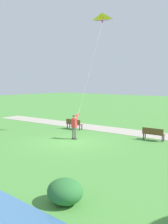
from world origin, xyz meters
name	(u,v)px	position (x,y,z in m)	size (l,w,h in m)	color
ground_plane	(72,142)	(0.00, 0.00, 0.00)	(120.00, 120.00, 0.00)	#4C8E3D
walkway_path	(136,133)	(-5.43, 2.00, 0.01)	(2.40, 32.00, 0.02)	#ADA393
person_kite_flyer	(74,125)	(-0.69, -0.36, 1.05)	(0.62, 0.52, 1.83)	#232328
flying_kite	(102,19)	(-3.30, 0.06, 8.66)	(2.72, 1.26, 7.28)	yellow
park_bench_near_walkway	(74,123)	(-3.45, -2.89, 0.51)	(0.53, 1.52, 0.88)	brown
park_bench_far_walkway	(153,133)	(-3.89, 4.10, 0.51)	(0.53, 1.52, 0.88)	brown
lakeside_shrub	(65,191)	(6.49, 5.68, 0.42)	(1.15, 1.24, 0.83)	#2D7033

